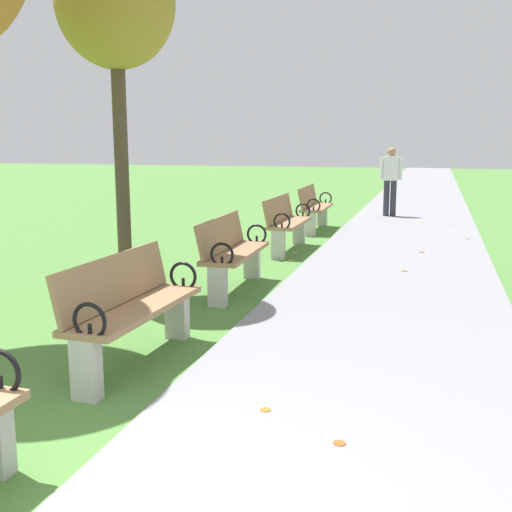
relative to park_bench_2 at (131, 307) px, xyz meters
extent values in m
cube|color=gray|center=(1.85, 15.48, -0.48)|extent=(2.70, 44.00, 0.02)
torus|color=black|center=(0.12, -1.75, 0.10)|extent=(0.27, 0.03, 0.27)
cylinder|color=black|center=(0.12, -1.75, 0.02)|extent=(0.03, 0.03, 0.12)
cube|color=#93704C|center=(0.05, 0.00, -0.01)|extent=(0.51, 1.62, 0.05)
cube|color=#93704C|center=(-0.14, 0.01, 0.21)|extent=(0.19, 1.60, 0.40)
cube|color=#B7B5AD|center=(0.02, -0.74, -0.26)|extent=(0.20, 0.13, 0.45)
cube|color=#B7B5AD|center=(0.08, 0.74, -0.26)|extent=(0.20, 0.13, 0.45)
torus|color=black|center=(0.08, -0.76, 0.10)|extent=(0.27, 0.04, 0.27)
cylinder|color=black|center=(0.08, -0.76, 0.02)|extent=(0.03, 0.03, 0.12)
torus|color=black|center=(0.14, 0.75, 0.10)|extent=(0.27, 0.04, 0.27)
cylinder|color=black|center=(0.14, 0.75, 0.02)|extent=(0.03, 0.03, 0.12)
cube|color=#93704C|center=(0.05, 2.64, -0.01)|extent=(0.48, 1.61, 0.05)
cube|color=#93704C|center=(-0.14, 2.63, 0.21)|extent=(0.16, 1.60, 0.40)
cube|color=#B7B5AD|center=(0.07, 1.90, -0.26)|extent=(0.20, 0.13, 0.45)
cube|color=#B7B5AD|center=(0.03, 3.38, -0.26)|extent=(0.20, 0.13, 0.45)
torus|color=black|center=(0.13, 1.88, 0.10)|extent=(0.27, 0.04, 0.27)
cylinder|color=black|center=(0.13, 1.88, 0.02)|extent=(0.03, 0.03, 0.12)
torus|color=black|center=(0.09, 3.40, 0.10)|extent=(0.27, 0.04, 0.27)
cylinder|color=black|center=(0.09, 3.40, 0.02)|extent=(0.03, 0.03, 0.12)
cube|color=#93704C|center=(0.05, 5.51, -0.01)|extent=(0.45, 1.60, 0.05)
cube|color=#93704C|center=(-0.14, 5.51, 0.21)|extent=(0.13, 1.60, 0.40)
cube|color=#B7B5AD|center=(0.05, 4.77, -0.26)|extent=(0.20, 0.12, 0.45)
cube|color=#B7B5AD|center=(0.06, 6.25, -0.26)|extent=(0.20, 0.12, 0.45)
torus|color=black|center=(0.11, 4.75, 0.10)|extent=(0.27, 0.03, 0.27)
cylinder|color=black|center=(0.11, 4.75, 0.02)|extent=(0.03, 0.03, 0.12)
torus|color=black|center=(0.12, 6.27, 0.10)|extent=(0.27, 0.03, 0.27)
cylinder|color=black|center=(0.12, 6.27, 0.02)|extent=(0.03, 0.03, 0.12)
cube|color=#93704C|center=(0.05, 7.97, -0.01)|extent=(0.47, 1.61, 0.05)
cube|color=#93704C|center=(-0.14, 7.96, 0.21)|extent=(0.15, 1.60, 0.40)
cube|color=#B7B5AD|center=(0.07, 7.23, -0.26)|extent=(0.20, 0.12, 0.45)
cube|color=#B7B5AD|center=(0.04, 8.71, -0.26)|extent=(0.20, 0.12, 0.45)
torus|color=black|center=(0.13, 7.21, 0.10)|extent=(0.27, 0.04, 0.27)
cylinder|color=black|center=(0.13, 7.21, 0.02)|extent=(0.03, 0.03, 0.12)
torus|color=black|center=(0.10, 8.73, 0.10)|extent=(0.27, 0.04, 0.27)
cylinder|color=black|center=(0.10, 8.73, 0.02)|extent=(0.03, 0.03, 0.12)
cylinder|color=#4C3D2D|center=(-1.20, 2.20, 0.95)|extent=(0.16, 0.16, 2.86)
ellipsoid|color=olive|center=(-1.20, 2.20, 2.85)|extent=(1.34, 1.34, 1.47)
cylinder|color=#2D2D38|center=(1.38, 10.74, -0.04)|extent=(0.14, 0.14, 0.85)
cylinder|color=#2D2D38|center=(1.22, 10.73, -0.04)|extent=(0.14, 0.14, 0.85)
cube|color=white|center=(1.30, 10.73, 0.66)|extent=(0.36, 0.25, 0.56)
sphere|color=#9E7051|center=(1.30, 10.73, 1.05)|extent=(0.20, 0.20, 0.20)
cylinder|color=white|center=(1.52, 10.75, 0.66)|extent=(0.09, 0.09, 0.52)
cylinder|color=white|center=(1.08, 10.71, 0.66)|extent=(0.09, 0.09, 0.52)
cylinder|color=brown|center=(-0.81, 6.11, -0.48)|extent=(0.12, 0.12, 0.00)
cylinder|color=#AD6B23|center=(1.30, -0.61, -0.46)|extent=(0.10, 0.10, 0.00)
cylinder|color=#AD6B23|center=(-1.36, 6.13, -0.48)|extent=(0.15, 0.15, 0.00)
cylinder|color=brown|center=(1.57, 10.60, -0.46)|extent=(0.12, 0.12, 0.00)
cylinder|color=#93511E|center=(1.85, -0.94, -0.46)|extent=(0.11, 0.11, 0.00)
cylinder|color=gold|center=(2.06, 9.83, -0.46)|extent=(0.15, 0.15, 0.00)
cylinder|color=brown|center=(-1.02, 2.72, -0.48)|extent=(0.12, 0.12, 0.00)
cylinder|color=gold|center=(-1.33, 9.40, -0.48)|extent=(0.13, 0.13, 0.00)
cylinder|color=gold|center=(0.26, 4.74, -0.48)|extent=(0.11, 0.11, 0.00)
cylinder|color=#BC842D|center=(-1.63, 1.99, -0.48)|extent=(0.08, 0.08, 0.00)
cylinder|color=#93511E|center=(2.96, 7.57, -0.46)|extent=(0.08, 0.08, 0.00)
cylinder|color=gold|center=(0.19, 5.42, -0.48)|extent=(0.15, 0.15, 0.00)
cylinder|color=brown|center=(1.97, 4.30, -0.46)|extent=(0.10, 0.10, 0.00)
cylinder|color=gold|center=(-0.78, 7.75, -0.48)|extent=(0.10, 0.10, 0.00)
cylinder|color=#93511E|center=(2.17, 5.89, -0.46)|extent=(0.12, 0.12, 0.00)
cylinder|color=#AD6B23|center=(2.69, 9.46, -0.46)|extent=(0.09, 0.09, 0.00)
camera|label=1|loc=(2.32, -4.43, 1.34)|focal=43.83mm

